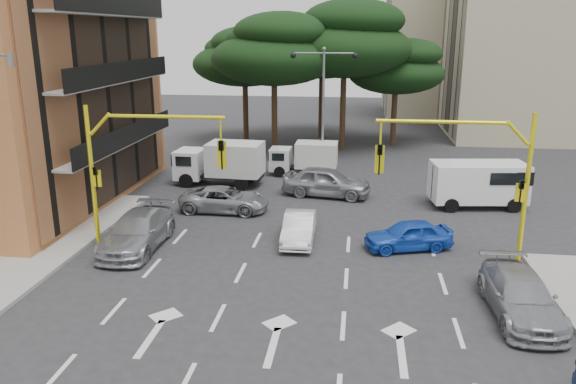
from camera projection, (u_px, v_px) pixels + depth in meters
name	position (u px, v px, depth m)	size (l,w,h in m)	color
ground	(293.00, 276.00, 21.07)	(120.00, 120.00, 0.00)	#28282B
median_strip	(322.00, 172.00, 36.30)	(1.40, 6.00, 0.15)	gray
apartment_beige_far	(464.00, 36.00, 59.15)	(16.20, 12.15, 16.70)	#B8AD8A
pine_left_near	(275.00, 49.00, 40.38)	(9.15, 9.15, 10.23)	#382616
pine_center	(345.00, 39.00, 41.49)	(9.98, 9.98, 11.16)	#382616
pine_left_far	(245.00, 56.00, 44.75)	(8.32, 8.32, 9.30)	#382616
pine_right	(397.00, 66.00, 43.49)	(7.49, 7.49, 8.37)	#382616
pine_back	(323.00, 47.00, 46.69)	(9.15, 9.15, 10.23)	#382616
signal_mast_right	(479.00, 168.00, 21.07)	(5.79, 0.37, 6.00)	yellow
signal_mast_left	(132.00, 158.00, 22.72)	(5.79, 0.37, 6.00)	yellow
street_lamp_center	(323.00, 88.00, 34.83)	(4.16, 0.36, 7.77)	slate
car_white_hatch	(299.00, 228.00, 24.37)	(1.30, 3.73, 1.23)	silver
car_blue_compact	(408.00, 235.00, 23.47)	(1.47, 3.65, 1.24)	#1645B9
car_silver_wagon	(137.00, 231.00, 23.57)	(2.08, 5.11, 1.48)	gray
car_silver_cross_a	(224.00, 199.00, 28.45)	(2.06, 4.46, 1.24)	#93979A
car_silver_cross_b	(327.00, 182.00, 31.04)	(1.95, 4.84, 1.65)	gray
car_silver_parked	(521.00, 296.00, 17.95)	(1.91, 4.70, 1.36)	gray
van_white	(478.00, 184.00, 29.08)	(2.15, 4.75, 2.38)	white
box_truck_a	(220.00, 164.00, 33.18)	(2.20, 5.25, 2.58)	white
box_truck_b	(304.00, 159.00, 35.56)	(1.81, 4.32, 2.12)	silver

